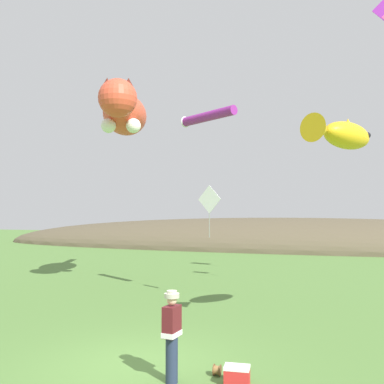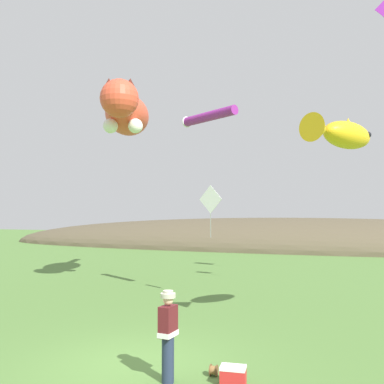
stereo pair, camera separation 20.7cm
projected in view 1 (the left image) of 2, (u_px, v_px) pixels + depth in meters
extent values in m
plane|color=#517A38|center=(136.00, 366.00, 9.23)|extent=(120.00, 120.00, 0.00)
ellipsoid|color=brown|center=(285.00, 247.00, 40.54)|extent=(61.48, 14.23, 5.65)
cylinder|color=#232D47|center=(172.00, 360.00, 8.32)|extent=(0.24, 0.24, 0.88)
cube|color=#59191E|center=(172.00, 321.00, 8.35)|extent=(0.29, 0.43, 0.60)
cube|color=white|center=(172.00, 334.00, 8.34)|extent=(0.31, 0.45, 0.10)
sphere|color=beige|center=(172.00, 300.00, 8.37)|extent=(0.20, 0.20, 0.20)
cylinder|color=#B2AD99|center=(172.00, 295.00, 8.38)|extent=(0.30, 0.30, 0.09)
cylinder|color=#B2AD99|center=(172.00, 292.00, 8.38)|extent=(0.20, 0.20, 0.07)
cylinder|color=olive|center=(217.00, 370.00, 8.66)|extent=(0.13, 0.17, 0.17)
cylinder|color=brown|center=(214.00, 370.00, 8.68)|extent=(0.02, 0.23, 0.23)
cylinder|color=brown|center=(220.00, 370.00, 8.64)|extent=(0.02, 0.23, 0.23)
cube|color=red|center=(237.00, 377.00, 8.20)|extent=(0.51, 0.36, 0.30)
cube|color=white|center=(237.00, 367.00, 8.21)|extent=(0.52, 0.37, 0.06)
ellipsoid|color=#E04C33|center=(125.00, 115.00, 19.76)|extent=(3.06, 4.16, 1.77)
ellipsoid|color=white|center=(125.00, 121.00, 19.57)|extent=(1.81, 2.64, 0.98)
sphere|color=#E04C33|center=(118.00, 98.00, 17.47)|extent=(1.60, 1.60, 1.60)
cone|color=#4E1A11|center=(129.00, 84.00, 17.51)|extent=(0.72, 0.72, 0.53)
cone|color=#4E1A11|center=(107.00, 84.00, 17.49)|extent=(0.72, 0.72, 0.53)
sphere|color=white|center=(133.00, 126.00, 18.44)|extent=(0.64, 0.64, 0.64)
sphere|color=white|center=(108.00, 126.00, 18.41)|extent=(0.64, 0.64, 0.64)
cylinder|color=#E04C33|center=(132.00, 126.00, 22.60)|extent=(1.04, 1.98, 0.43)
ellipsoid|color=gold|center=(347.00, 136.00, 11.96)|extent=(1.76, 2.24, 0.75)
cone|color=gold|center=(320.00, 129.00, 11.01)|extent=(0.99, 0.97, 0.75)
cone|color=gold|center=(348.00, 125.00, 12.02)|extent=(0.48, 0.48, 0.35)
sphere|color=black|center=(368.00, 135.00, 12.24)|extent=(0.18, 0.18, 0.18)
cylinder|color=#8C268C|center=(208.00, 116.00, 16.01)|extent=(2.46, 1.69, 0.36)
torus|color=white|center=(185.00, 122.00, 17.01)|extent=(0.28, 0.41, 0.44)
cube|color=white|center=(209.00, 199.00, 16.00)|extent=(0.99, 0.42, 1.06)
cylinder|color=black|center=(209.00, 199.00, 16.01)|extent=(0.67, 0.29, 0.02)
cube|color=#A9A9A9|center=(209.00, 226.00, 15.95)|extent=(0.03, 0.02, 0.90)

